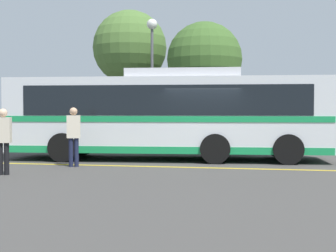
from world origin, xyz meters
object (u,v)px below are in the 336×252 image
object	(u,v)px
parked_car_2	(197,135)
tree_2	(130,48)
street_lamp	(152,52)
transit_bus	(168,113)
tree_0	(204,60)
parked_car_1	(82,134)
pedestrian_1	(74,133)
pedestrian_0	(3,137)

from	to	relation	value
parked_car_2	tree_2	world-z (taller)	tree_2
parked_car_2	street_lamp	distance (m)	5.58
transit_bus	tree_0	world-z (taller)	tree_0
street_lamp	transit_bus	bearing A→B (deg)	-72.45
parked_car_1	pedestrian_1	xyz separation A→B (m)	(2.26, -6.59, 0.37)
pedestrian_0	tree_0	bearing A→B (deg)	-121.05
pedestrian_0	tree_2	distance (m)	14.50
parked_car_2	pedestrian_1	size ratio (longest dim) A/B	2.54
parked_car_1	parked_car_2	size ratio (longest dim) A/B	1.00
parked_car_1	street_lamp	size ratio (longest dim) A/B	0.74
transit_bus	parked_car_2	xyz separation A→B (m)	(0.64, 3.37, -0.93)
pedestrian_0	pedestrian_1	xyz separation A→B (m)	(1.19, 2.11, 0.03)
tree_0	tree_2	bearing A→B (deg)	159.39
transit_bus	pedestrian_1	bearing A→B (deg)	131.87
parked_car_2	street_lamp	bearing A→B (deg)	42.33
street_lamp	tree_0	xyz separation A→B (m)	(2.49, 1.12, -0.32)
parked_car_2	pedestrian_1	bearing A→B (deg)	152.66
transit_bus	parked_car_2	world-z (taller)	transit_bus
parked_car_1	pedestrian_1	size ratio (longest dim) A/B	2.53
tree_0	parked_car_2	bearing A→B (deg)	-87.94
pedestrian_1	street_lamp	xyz separation A→B (m)	(0.53, 8.98, 3.61)
parked_car_1	parked_car_2	xyz separation A→B (m)	(5.43, -0.54, 0.04)
transit_bus	tree_2	xyz separation A→B (m)	(-3.90, 9.08, 3.64)
parked_car_1	tree_2	bearing A→B (deg)	171.96
tree_0	pedestrian_1	bearing A→B (deg)	-106.70
pedestrian_1	tree_0	world-z (taller)	tree_0
transit_bus	tree_2	bearing A→B (deg)	18.51
pedestrian_0	pedestrian_1	bearing A→B (deg)	-131.39
transit_bus	parked_car_1	size ratio (longest dim) A/B	2.50
tree_2	transit_bus	bearing A→B (deg)	-66.77
transit_bus	pedestrian_0	size ratio (longest dim) A/B	6.45
street_lamp	pedestrian_1	bearing A→B (deg)	-93.41
parked_car_2	tree_0	bearing A→B (deg)	2.43
street_lamp	tree_2	distance (m)	3.42
parked_car_1	street_lamp	world-z (taller)	street_lamp
pedestrian_0	tree_0	world-z (taller)	tree_0
parked_car_1	pedestrian_1	distance (m)	6.97
pedestrian_1	tree_2	world-z (taller)	tree_2
pedestrian_0	parked_car_1	bearing A→B (deg)	-94.99
transit_bus	street_lamp	world-z (taller)	street_lamp
tree_0	tree_2	size ratio (longest dim) A/B	0.85
pedestrian_1	street_lamp	distance (m)	9.69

